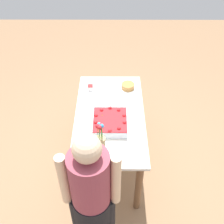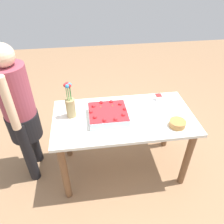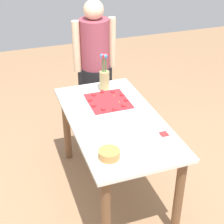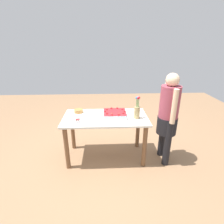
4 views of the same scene
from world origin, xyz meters
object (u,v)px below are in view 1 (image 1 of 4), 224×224
(flower_vase, at_px, (100,143))
(fruit_bowl, at_px, (128,86))
(person_standing, at_px, (91,194))
(cake_knife, at_px, (111,99))
(sheet_cake, at_px, (110,122))
(serving_plate_with_slice, at_px, (90,89))

(flower_vase, distance_m, fruit_bowl, 1.01)
(fruit_bowl, distance_m, person_standing, 1.49)
(fruit_bowl, height_order, person_standing, person_standing)
(cake_knife, relative_size, person_standing, 0.12)
(person_standing, bearing_deg, fruit_bowl, -13.26)
(cake_knife, xyz_separation_m, person_standing, (1.24, -0.15, 0.09))
(sheet_cake, bearing_deg, cake_knife, 178.79)
(fruit_bowl, bearing_deg, person_standing, -13.26)
(serving_plate_with_slice, relative_size, flower_vase, 0.52)
(sheet_cake, distance_m, cake_knife, 0.41)
(fruit_bowl, relative_size, person_standing, 0.10)
(serving_plate_with_slice, bearing_deg, cake_knife, 56.60)
(flower_vase, bearing_deg, cake_knife, 173.20)
(sheet_cake, bearing_deg, serving_plate_with_slice, -157.98)
(flower_vase, height_order, fruit_bowl, flower_vase)
(person_standing, bearing_deg, serving_plate_with_slice, 3.77)
(cake_knife, relative_size, flower_vase, 0.50)
(cake_knife, bearing_deg, person_standing, 144.41)
(flower_vase, relative_size, person_standing, 0.24)
(cake_knife, distance_m, flower_vase, 0.77)
(flower_vase, height_order, person_standing, person_standing)
(cake_knife, height_order, flower_vase, flower_vase)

